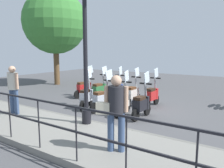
{
  "coord_description": "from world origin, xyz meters",
  "views": [
    {
      "loc": [
        -7.06,
        -4.28,
        2.21
      ],
      "look_at": [
        0.2,
        0.5,
        0.9
      ],
      "focal_mm": 35.0,
      "sensor_mm": 36.0,
      "label": 1
    }
  ],
  "objects_px": {
    "lamp_post_near": "(86,60)",
    "scooter_far_4": "(85,88)",
    "tree_large": "(55,22)",
    "pedestrian_distant": "(13,86)",
    "pedestrian_with_bag": "(115,108)",
    "scooter_far_1": "(133,93)",
    "scooter_near_0": "(142,104)",
    "scooter_near_1": "(122,101)",
    "scooter_far_3": "(100,89)",
    "scooter_far_0": "(152,95)",
    "scooter_far_2": "(118,90)",
    "scooter_near_2": "(103,99)",
    "scooter_near_3": "(87,96)"
  },
  "relations": [
    {
      "from": "scooter_near_0",
      "to": "scooter_near_1",
      "type": "height_order",
      "value": "same"
    },
    {
      "from": "scooter_near_1",
      "to": "scooter_near_3",
      "type": "bearing_deg",
      "value": 84.75
    },
    {
      "from": "scooter_far_2",
      "to": "lamp_post_near",
      "type": "bearing_deg",
      "value": -171.63
    },
    {
      "from": "lamp_post_near",
      "to": "scooter_far_1",
      "type": "distance_m",
      "value": 3.59
    },
    {
      "from": "scooter_far_1",
      "to": "scooter_near_0",
      "type": "bearing_deg",
      "value": -140.93
    },
    {
      "from": "pedestrian_distant",
      "to": "scooter_near_3",
      "type": "height_order",
      "value": "pedestrian_distant"
    },
    {
      "from": "scooter_near_0",
      "to": "scooter_far_2",
      "type": "height_order",
      "value": "same"
    },
    {
      "from": "tree_large",
      "to": "scooter_far_3",
      "type": "height_order",
      "value": "tree_large"
    },
    {
      "from": "scooter_far_0",
      "to": "scooter_far_3",
      "type": "height_order",
      "value": "same"
    },
    {
      "from": "scooter_near_1",
      "to": "scooter_far_0",
      "type": "xyz_separation_m",
      "value": [
        1.64,
        -0.4,
        0.0
      ]
    },
    {
      "from": "scooter_far_2",
      "to": "scooter_far_4",
      "type": "distance_m",
      "value": 1.73
    },
    {
      "from": "scooter_near_2",
      "to": "scooter_far_2",
      "type": "relative_size",
      "value": 1.0
    },
    {
      "from": "pedestrian_with_bag",
      "to": "scooter_far_1",
      "type": "xyz_separation_m",
      "value": [
        4.3,
        1.87,
        -0.6
      ]
    },
    {
      "from": "scooter_far_4",
      "to": "lamp_post_near",
      "type": "bearing_deg",
      "value": -125.42
    },
    {
      "from": "pedestrian_with_bag",
      "to": "scooter_far_2",
      "type": "height_order",
      "value": "pedestrian_with_bag"
    },
    {
      "from": "scooter_far_2",
      "to": "scooter_far_0",
      "type": "bearing_deg",
      "value": -102.36
    },
    {
      "from": "pedestrian_with_bag",
      "to": "scooter_near_2",
      "type": "relative_size",
      "value": 1.03
    },
    {
      "from": "scooter_far_2",
      "to": "scooter_far_3",
      "type": "distance_m",
      "value": 0.84
    },
    {
      "from": "lamp_post_near",
      "to": "scooter_far_1",
      "type": "height_order",
      "value": "lamp_post_near"
    },
    {
      "from": "lamp_post_near",
      "to": "tree_large",
      "type": "bearing_deg",
      "value": 52.63
    },
    {
      "from": "lamp_post_near",
      "to": "tree_large",
      "type": "distance_m",
      "value": 9.18
    },
    {
      "from": "lamp_post_near",
      "to": "pedestrian_distant",
      "type": "bearing_deg",
      "value": 101.87
    },
    {
      "from": "scooter_near_3",
      "to": "scooter_far_4",
      "type": "bearing_deg",
      "value": 25.89
    },
    {
      "from": "pedestrian_distant",
      "to": "scooter_far_4",
      "type": "bearing_deg",
      "value": 177.47
    },
    {
      "from": "scooter_far_1",
      "to": "scooter_near_1",
      "type": "bearing_deg",
      "value": -162.76
    },
    {
      "from": "tree_large",
      "to": "scooter_far_1",
      "type": "xyz_separation_m",
      "value": [
        -2.17,
        -6.87,
        -3.58
      ]
    },
    {
      "from": "pedestrian_with_bag",
      "to": "scooter_far_4",
      "type": "relative_size",
      "value": 1.03
    },
    {
      "from": "scooter_near_2",
      "to": "scooter_far_1",
      "type": "distance_m",
      "value": 1.61
    },
    {
      "from": "lamp_post_near",
      "to": "scooter_far_4",
      "type": "height_order",
      "value": "lamp_post_near"
    },
    {
      "from": "lamp_post_near",
      "to": "scooter_far_2",
      "type": "bearing_deg",
      "value": 17.7
    },
    {
      "from": "lamp_post_near",
      "to": "scooter_far_1",
      "type": "relative_size",
      "value": 2.68
    },
    {
      "from": "lamp_post_near",
      "to": "scooter_near_0",
      "type": "distance_m",
      "value": 2.46
    },
    {
      "from": "tree_large",
      "to": "scooter_near_2",
      "type": "height_order",
      "value": "tree_large"
    },
    {
      "from": "scooter_near_0",
      "to": "scooter_far_2",
      "type": "distance_m",
      "value": 2.65
    },
    {
      "from": "lamp_post_near",
      "to": "scooter_near_1",
      "type": "relative_size",
      "value": 2.68
    },
    {
      "from": "lamp_post_near",
      "to": "pedestrian_with_bag",
      "type": "bearing_deg",
      "value": -122.39
    },
    {
      "from": "scooter_far_0",
      "to": "scooter_far_2",
      "type": "height_order",
      "value": "same"
    },
    {
      "from": "scooter_near_2",
      "to": "scooter_far_0",
      "type": "bearing_deg",
      "value": -24.88
    },
    {
      "from": "scooter_near_0",
      "to": "scooter_far_4",
      "type": "height_order",
      "value": "same"
    },
    {
      "from": "scooter_near_0",
      "to": "scooter_far_3",
      "type": "relative_size",
      "value": 1.0
    },
    {
      "from": "scooter_far_3",
      "to": "pedestrian_distant",
      "type": "bearing_deg",
      "value": 175.32
    },
    {
      "from": "scooter_near_0",
      "to": "scooter_near_1",
      "type": "xyz_separation_m",
      "value": [
        0.0,
        0.73,
        0.0
      ]
    },
    {
      "from": "pedestrian_with_bag",
      "to": "tree_large",
      "type": "bearing_deg",
      "value": 28.94
    },
    {
      "from": "tree_large",
      "to": "scooter_far_2",
      "type": "height_order",
      "value": "tree_large"
    },
    {
      "from": "lamp_post_near",
      "to": "scooter_far_4",
      "type": "distance_m",
      "value": 4.54
    },
    {
      "from": "scooter_near_0",
      "to": "scooter_far_0",
      "type": "height_order",
      "value": "same"
    },
    {
      "from": "scooter_far_3",
      "to": "scooter_near_3",
      "type": "bearing_deg",
      "value": -156.0
    },
    {
      "from": "lamp_post_near",
      "to": "pedestrian_distant",
      "type": "height_order",
      "value": "lamp_post_near"
    },
    {
      "from": "tree_large",
      "to": "scooter_near_2",
      "type": "xyz_separation_m",
      "value": [
        -3.72,
        -6.45,
        -3.58
      ]
    },
    {
      "from": "scooter_near_0",
      "to": "lamp_post_near",
      "type": "bearing_deg",
      "value": 154.52
    }
  ]
}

